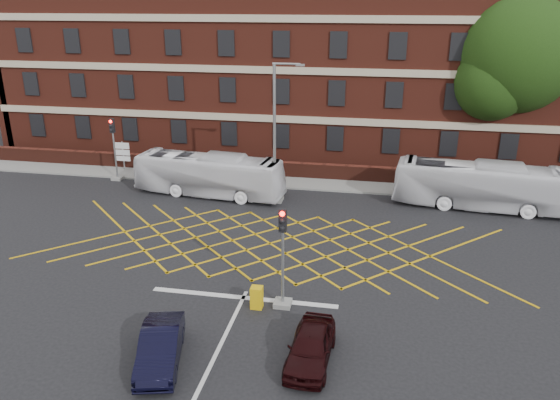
% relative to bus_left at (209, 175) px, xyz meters
% --- Properties ---
extents(ground, '(120.00, 120.00, 0.00)m').
position_rel_bus_left_xyz_m(ground, '(5.28, -8.52, -1.34)').
color(ground, black).
rests_on(ground, ground).
extents(victorian_building, '(51.00, 12.17, 20.40)m').
position_rel_bus_left_xyz_m(victorian_building, '(5.53, 13.48, 6.49)').
color(victorian_building, '#5E2318').
rests_on(victorian_building, ground).
extents(boundary_wall, '(56.00, 0.50, 1.10)m').
position_rel_bus_left_xyz_m(boundary_wall, '(5.28, 4.48, -0.79)').
color(boundary_wall, '#461B12').
rests_on(boundary_wall, ground).
extents(far_pavement, '(60.00, 3.00, 0.12)m').
position_rel_bus_left_xyz_m(far_pavement, '(5.28, 3.48, -1.28)').
color(far_pavement, slate).
rests_on(far_pavement, ground).
extents(box_junction_hatching, '(8.22, 8.22, 0.02)m').
position_rel_bus_left_xyz_m(box_junction_hatching, '(5.28, -6.52, -1.33)').
color(box_junction_hatching, '#CC990C').
rests_on(box_junction_hatching, ground).
extents(stop_line, '(8.00, 0.30, 0.02)m').
position_rel_bus_left_xyz_m(stop_line, '(5.28, -12.02, -1.33)').
color(stop_line, silver).
rests_on(stop_line, ground).
extents(bus_left, '(9.82, 3.34, 2.68)m').
position_rel_bus_left_xyz_m(bus_left, '(0.00, 0.00, 0.00)').
color(bus_left, white).
rests_on(bus_left, ground).
extents(bus_right, '(10.25, 3.38, 2.80)m').
position_rel_bus_left_xyz_m(bus_right, '(16.53, 0.78, 0.06)').
color(bus_right, white).
rests_on(bus_right, ground).
extents(car_navy, '(2.20, 3.97, 1.24)m').
position_rel_bus_left_xyz_m(car_navy, '(3.55, -16.74, -0.72)').
color(car_navy, black).
rests_on(car_navy, ground).
extents(car_maroon, '(1.61, 3.67, 1.23)m').
position_rel_bus_left_xyz_m(car_maroon, '(8.62, -15.72, -0.73)').
color(car_maroon, black).
rests_on(car_maroon, ground).
extents(deciduous_tree, '(8.07, 7.96, 12.27)m').
position_rel_bus_left_xyz_m(deciduous_tree, '(19.15, 8.56, 6.38)').
color(deciduous_tree, black).
rests_on(deciduous_tree, ground).
extents(traffic_light_near, '(0.70, 0.70, 4.27)m').
position_rel_bus_left_xyz_m(traffic_light_near, '(7.02, -12.31, 0.42)').
color(traffic_light_near, slate).
rests_on(traffic_light_near, ground).
extents(traffic_light_far, '(0.70, 0.70, 4.27)m').
position_rel_bus_left_xyz_m(traffic_light_far, '(-7.23, 1.78, 0.42)').
color(traffic_light_far, slate).
rests_on(traffic_light_far, ground).
extents(street_lamp, '(2.25, 1.00, 8.40)m').
position_rel_bus_left_xyz_m(street_lamp, '(4.37, -0.30, 1.51)').
color(street_lamp, slate).
rests_on(street_lamp, ground).
extents(direction_signs, '(1.10, 0.16, 2.20)m').
position_rel_bus_left_xyz_m(direction_signs, '(-7.66, 3.72, 0.04)').
color(direction_signs, gray).
rests_on(direction_signs, ground).
extents(utility_cabinet, '(0.47, 0.43, 0.94)m').
position_rel_bus_left_xyz_m(utility_cabinet, '(6.01, -12.66, -0.87)').
color(utility_cabinet, gold).
rests_on(utility_cabinet, ground).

